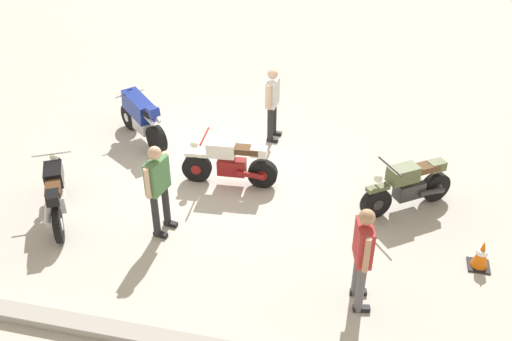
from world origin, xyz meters
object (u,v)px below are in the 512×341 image
object	(u,v)px
motorcycle_black_cruiser	(56,193)
motorcycle_cream_vintage	(230,163)
motorcycle_olive_vintage	(408,186)
motorcycle_blue_sportbike	(141,116)
traffic_cone	(481,254)
person_in_green_shirt	(158,184)
person_in_white_shirt	(272,100)
person_in_red_shirt	(363,251)

from	to	relation	value
motorcycle_black_cruiser	motorcycle_cream_vintage	world-z (taller)	motorcycle_black_cruiser
motorcycle_olive_vintage	motorcycle_blue_sportbike	bearing A→B (deg)	-49.15
traffic_cone	motorcycle_olive_vintage	bearing A→B (deg)	-49.54
motorcycle_blue_sportbike	person_in_green_shirt	xyz separation A→B (m)	(-1.64, 3.08, 0.41)
person_in_white_shirt	traffic_cone	distance (m)	5.57
motorcycle_black_cruiser	traffic_cone	distance (m)	7.53
motorcycle_cream_vintage	motorcycle_black_cruiser	bearing A→B (deg)	28.49
motorcycle_blue_sportbike	person_in_red_shirt	size ratio (longest dim) A/B	0.90
person_in_red_shirt	person_in_white_shirt	size ratio (longest dim) A/B	1.05
person_in_white_shirt	motorcycle_olive_vintage	bearing A→B (deg)	-31.87
motorcycle_blue_sportbike	traffic_cone	world-z (taller)	motorcycle_blue_sportbike
motorcycle_blue_sportbike	person_in_green_shirt	distance (m)	3.51
motorcycle_cream_vintage	person_in_red_shirt	distance (m)	3.95
motorcycle_black_cruiser	person_in_green_shirt	distance (m)	2.08
person_in_red_shirt	traffic_cone	world-z (taller)	person_in_red_shirt
person_in_green_shirt	traffic_cone	xyz separation A→B (m)	(-5.50, -0.25, -0.75)
person_in_white_shirt	traffic_cone	size ratio (longest dim) A/B	3.21
person_in_red_shirt	motorcycle_olive_vintage	bearing A→B (deg)	63.15
motorcycle_blue_sportbike	person_in_white_shirt	size ratio (longest dim) A/B	0.94
traffic_cone	person_in_green_shirt	bearing A→B (deg)	2.62
motorcycle_olive_vintage	motorcycle_cream_vintage	distance (m)	3.48
person_in_white_shirt	motorcycle_blue_sportbike	bearing A→B (deg)	-163.61
motorcycle_olive_vintage	traffic_cone	distance (m)	1.89
person_in_red_shirt	person_in_white_shirt	xyz separation A→B (m)	(2.31, -4.80, -0.06)
motorcycle_olive_vintage	person_in_green_shirt	world-z (taller)	person_in_green_shirt
person_in_green_shirt	traffic_cone	bearing A→B (deg)	13.97
person_in_red_shirt	person_in_green_shirt	distance (m)	3.71
motorcycle_blue_sportbike	motorcycle_black_cruiser	size ratio (longest dim) A/B	0.85
motorcycle_black_cruiser	person_in_white_shirt	distance (m)	5.03
motorcycle_cream_vintage	person_in_white_shirt	distance (m)	2.14
motorcycle_black_cruiser	person_in_white_shirt	world-z (taller)	person_in_white_shirt
person_in_red_shirt	person_in_green_shirt	bearing A→B (deg)	151.98
motorcycle_cream_vintage	traffic_cone	size ratio (longest dim) A/B	3.69
traffic_cone	person_in_red_shirt	bearing A→B (deg)	33.41
motorcycle_blue_sportbike	motorcycle_olive_vintage	xyz separation A→B (m)	(-5.92, 1.40, -0.11)
motorcycle_blue_sportbike	person_in_red_shirt	distance (m)	6.64
motorcycle_olive_vintage	person_in_white_shirt	size ratio (longest dim) A/B	0.98
motorcycle_blue_sportbike	motorcycle_olive_vintage	world-z (taller)	motorcycle_blue_sportbike
motorcycle_cream_vintage	motorcycle_olive_vintage	bearing A→B (deg)	175.46
motorcycle_blue_sportbike	person_in_red_shirt	world-z (taller)	person_in_red_shirt
motorcycle_cream_vintage	person_in_red_shirt	xyz separation A→B (m)	(-2.76, 2.77, 0.54)
person_in_green_shirt	motorcycle_cream_vintage	bearing A→B (deg)	76.62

